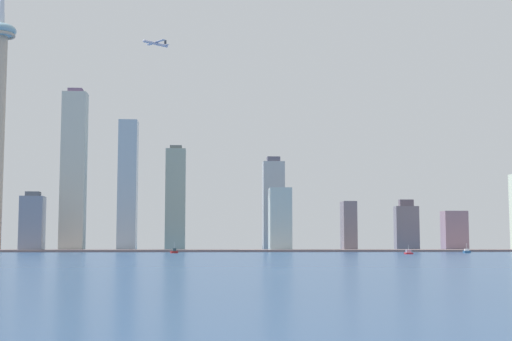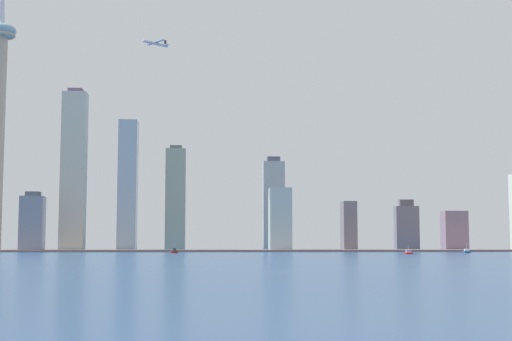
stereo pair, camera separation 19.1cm
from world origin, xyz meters
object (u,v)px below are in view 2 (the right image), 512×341
object	(u,v)px
skyscraper_3	(454,231)
airplane	(155,43)
skyscraper_5	(274,205)
boat_2	(408,253)
skyscraper_2	(407,227)
skyscraper_10	(74,171)
skyscraper_4	(128,186)
boat_1	(467,251)
skyscraper_7	(32,223)
skyscraper_8	(280,220)
skyscraper_0	(175,199)
skyscraper_9	(349,226)
boat_0	(174,251)

from	to	relation	value
skyscraper_3	airplane	bearing A→B (deg)	-177.75
skyscraper_5	boat_2	distance (m)	283.19
skyscraper_2	skyscraper_10	distance (m)	396.32
skyscraper_4	boat_1	distance (m)	376.83
skyscraper_4	skyscraper_7	bearing A→B (deg)	-155.37
skyscraper_10	skyscraper_8	bearing A→B (deg)	-8.16
skyscraper_2	skyscraper_4	xyz separation A→B (m)	(-329.17, -34.32, 45.49)
skyscraper_3	skyscraper_4	size ratio (longest dim) A/B	0.31
boat_1	skyscraper_10	bearing A→B (deg)	77.89
skyscraper_3	skyscraper_8	world-z (taller)	skyscraper_8
skyscraper_0	skyscraper_5	distance (m)	119.39
skyscraper_3	boat_2	world-z (taller)	skyscraper_3
skyscraper_3	skyscraper_5	xyz separation A→B (m)	(-209.02, 23.28, 30.35)
skyscraper_0	airplane	distance (m)	186.50
boat_1	airplane	size ratio (longest dim) A/B	0.56
skyscraper_8	skyscraper_10	distance (m)	239.20
skyscraper_7	skyscraper_9	xyz separation A→B (m)	(343.93, 30.42, -2.07)
skyscraper_2	skyscraper_8	size ratio (longest dim) A/B	0.88
skyscraper_2	skyscraper_3	size ratio (longest dim) A/B	1.32
skyscraper_5	boat_1	world-z (taller)	skyscraper_5
skyscraper_7	airplane	distance (m)	241.98
boat_1	airplane	distance (m)	411.57
skyscraper_4	skyscraper_5	bearing A→B (deg)	8.68
skyscraper_9	boat_1	distance (m)	182.97
boat_1	skyscraper_3	bearing A→B (deg)	-3.24
skyscraper_0	boat_0	bearing A→B (deg)	-88.21
skyscraper_0	boat_2	size ratio (longest dim) A/B	7.57
boat_1	boat_0	bearing A→B (deg)	99.52
skyscraper_8	skyscraper_9	bearing A→B (deg)	12.17
skyscraper_8	airplane	size ratio (longest dim) A/B	2.40
skyscraper_10	boat_2	world-z (taller)	skyscraper_10
skyscraper_5	boat_0	bearing A→B (deg)	-120.24
boat_1	skyscraper_8	bearing A→B (deg)	59.43
skyscraper_7	boat_1	world-z (taller)	skyscraper_7
skyscraper_3	skyscraper_8	bearing A→B (deg)	-171.08
skyscraper_7	boat_0	xyz separation A→B (m)	(153.33, -118.21, -28.45)
skyscraper_7	skyscraper_5	bearing A→B (deg)	14.73
boat_1	skyscraper_4	bearing A→B (deg)	74.27
skyscraper_3	skyscraper_7	bearing A→B (deg)	-174.46
skyscraper_5	airplane	distance (m)	231.49
boat_1	boat_2	world-z (taller)	boat_1
skyscraper_3	skyscraper_4	world-z (taller)	skyscraper_4
skyscraper_7	skyscraper_8	xyz separation A→B (m)	(264.01, 13.18, 4.64)
skyscraper_9	boat_0	world-z (taller)	skyscraper_9
skyscraper_3	boat_0	world-z (taller)	skyscraper_3
skyscraper_0	skyscraper_2	size ratio (longest dim) A/B	2.06
skyscraper_9	skyscraper_10	distance (m)	316.80
skyscraper_7	skyscraper_2	bearing A→B (deg)	10.39
skyscraper_2	skyscraper_9	world-z (taller)	skyscraper_2
skyscraper_4	boat_2	size ratio (longest dim) A/B	8.83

